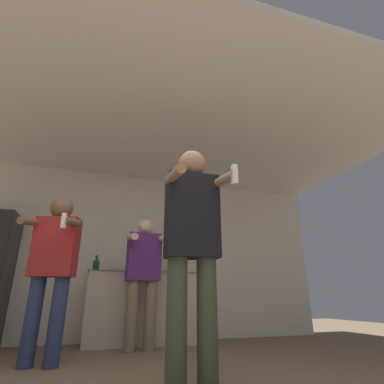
# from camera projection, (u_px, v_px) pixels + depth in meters

# --- Properties ---
(wall_back) EXTENTS (7.00, 0.06, 2.55)m
(wall_back) POSITION_uv_depth(u_px,v_px,m) (113.00, 252.00, 4.65)
(wall_back) COLOR beige
(wall_back) RESTS_ON ground_plane
(ceiling_slab) EXTENTS (7.00, 3.73, 0.05)m
(ceiling_slab) POSITION_uv_depth(u_px,v_px,m) (131.00, 125.00, 3.62)
(ceiling_slab) COLOR silver
(ceiling_slab) RESTS_ON wall_back
(counter) EXTENTS (1.63, 0.60, 0.95)m
(counter) POSITION_uv_depth(u_px,v_px,m) (145.00, 307.00, 4.23)
(counter) COLOR #BCB29E
(counter) RESTS_ON ground_plane
(bottle_green_wine) EXTENTS (0.09, 0.09, 0.31)m
(bottle_green_wine) POSITION_uv_depth(u_px,v_px,m) (173.00, 265.00, 4.57)
(bottle_green_wine) COLOR black
(bottle_green_wine) RESTS_ON counter
(bottle_clear_vodka) EXTENTS (0.07, 0.07, 0.36)m
(bottle_clear_vodka) POSITION_uv_depth(u_px,v_px,m) (130.00, 263.00, 4.39)
(bottle_clear_vodka) COLOR silver
(bottle_clear_vodka) RESTS_ON counter
(bottle_short_whiskey) EXTENTS (0.09, 0.09, 0.25)m
(bottle_short_whiskey) POSITION_uv_depth(u_px,v_px,m) (96.00, 265.00, 4.24)
(bottle_short_whiskey) COLOR #194723
(bottle_short_whiskey) RESTS_ON counter
(person_woman_foreground) EXTENTS (0.46, 0.54, 1.75)m
(person_woman_foreground) POSITION_uv_depth(u_px,v_px,m) (192.00, 243.00, 2.24)
(person_woman_foreground) COLOR #38422D
(person_woman_foreground) RESTS_ON ground_plane
(person_man_side) EXTENTS (0.56, 0.60, 1.61)m
(person_man_side) POSITION_uv_depth(u_px,v_px,m) (53.00, 263.00, 2.98)
(person_man_side) COLOR navy
(person_man_side) RESTS_ON ground_plane
(person_spectator_back) EXTENTS (0.52, 0.50, 1.61)m
(person_spectator_back) POSITION_uv_depth(u_px,v_px,m) (143.00, 273.00, 3.82)
(person_spectator_back) COLOR #75664C
(person_spectator_back) RESTS_ON ground_plane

